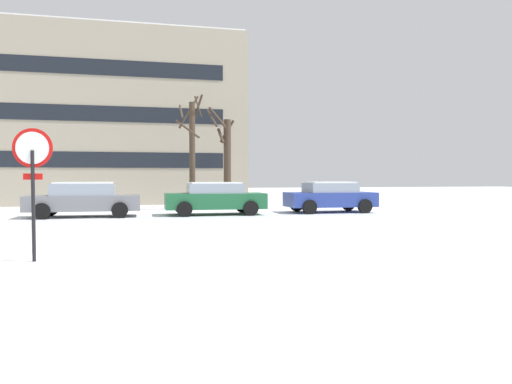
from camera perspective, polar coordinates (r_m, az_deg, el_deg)
ground_plane at (r=12.27m, az=-14.66°, el=-5.98°), size 120.00×120.00×0.00m
road_surface at (r=15.89m, az=-14.31°, el=-4.21°), size 80.00×9.30×0.00m
stop_sign at (r=10.35m, az=-24.56°, el=2.54°), size 0.75×0.12×2.58m
parked_car_gray at (r=21.23m, az=-19.40°, el=-0.79°), size 4.48×2.01×1.43m
parked_car_green at (r=21.31m, az=-4.79°, el=-0.69°), size 4.29×2.04×1.41m
parked_car_blue at (r=22.95m, az=8.61°, el=-0.53°), size 4.07×2.10×1.42m
tree_far_right at (r=25.74m, az=-3.48°, el=3.85°), size 1.45×1.72×5.32m
tree_far_mid at (r=24.46m, az=-7.48°, el=4.84°), size 1.39×1.52×5.74m
building_far_left at (r=33.67m, az=-15.78°, el=7.91°), size 15.67×8.63×10.58m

